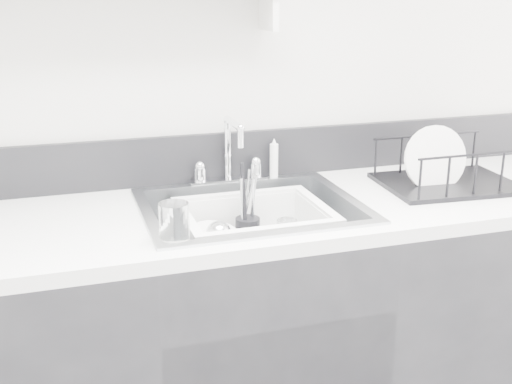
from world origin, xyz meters
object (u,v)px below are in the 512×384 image
object	(u,v)px
sink	(251,235)
wash_tub	(254,234)
dish_rack	(449,164)
counter_run	(251,344)

from	to	relation	value
sink	wash_tub	size ratio (longest dim) A/B	1.48
wash_tub	dish_rack	xyz separation A→B (m)	(0.67, 0.02, 0.16)
sink	dish_rack	distance (m)	0.69
counter_run	wash_tub	distance (m)	0.38
counter_run	wash_tub	size ratio (longest dim) A/B	7.41
counter_run	sink	size ratio (longest dim) A/B	5.00
sink	dish_rack	world-z (taller)	dish_rack
sink	counter_run	bearing A→B (deg)	0.00
counter_run	wash_tub	xyz separation A→B (m)	(0.01, -0.01, 0.38)
wash_tub	dish_rack	bearing A→B (deg)	1.76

